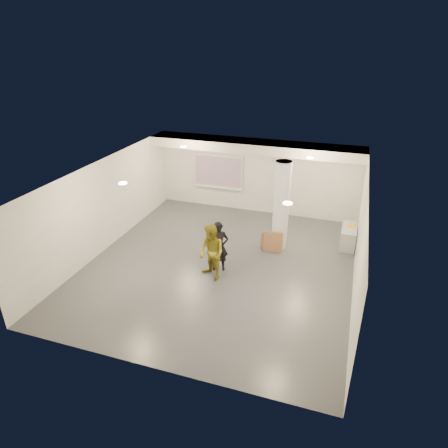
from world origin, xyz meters
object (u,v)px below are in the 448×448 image
(column, at_px, (281,206))
(credenza, at_px, (348,236))
(woman, at_px, (219,247))
(man, at_px, (212,253))
(projection_screen, at_px, (218,172))

(column, bearing_deg, credenza, 19.89)
(column, xyz_separation_m, credenza, (2.22, 0.80, -1.16))
(column, bearing_deg, woman, -125.67)
(man, bearing_deg, woman, 116.64)
(projection_screen, bearing_deg, man, -72.88)
(column, relative_size, woman, 1.91)
(column, relative_size, credenza, 2.56)
(woman, distance_m, man, 0.52)
(credenza, height_order, man, man)
(credenza, relative_size, man, 0.69)
(credenza, distance_m, man, 5.03)
(column, distance_m, man, 3.02)
(column, relative_size, man, 1.76)
(projection_screen, xyz_separation_m, man, (1.60, -5.19, -0.68))
(woman, bearing_deg, man, -116.80)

